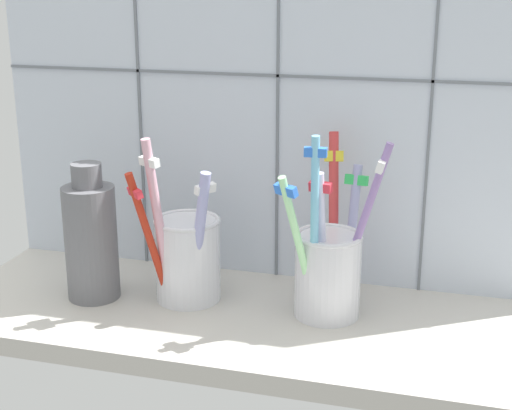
# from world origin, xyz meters

# --- Properties ---
(counter_slab) EXTENTS (0.64, 0.22, 0.02)m
(counter_slab) POSITION_xyz_m (0.00, 0.00, 0.01)
(counter_slab) COLOR #BCB7AD
(counter_slab) RESTS_ON ground
(tile_wall_back) EXTENTS (0.64, 0.02, 0.45)m
(tile_wall_back) POSITION_xyz_m (-0.00, 0.12, 0.23)
(tile_wall_back) COLOR silver
(tile_wall_back) RESTS_ON ground
(toothbrush_cup_left) EXTENTS (0.09, 0.09, 0.18)m
(toothbrush_cup_left) POSITION_xyz_m (-0.07, 0.02, 0.07)
(toothbrush_cup_left) COLOR silver
(toothbrush_cup_left) RESTS_ON counter_slab
(toothbrush_cup_right) EXTENTS (0.10, 0.13, 0.19)m
(toothbrush_cup_right) POSITION_xyz_m (0.07, 0.02, 0.07)
(toothbrush_cup_right) COLOR silver
(toothbrush_cup_right) RESTS_ON counter_slab
(ceramic_vase) EXTENTS (0.05, 0.05, 0.15)m
(ceramic_vase) POSITION_xyz_m (-0.17, 0.00, 0.09)
(ceramic_vase) COLOR slate
(ceramic_vase) RESTS_ON counter_slab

